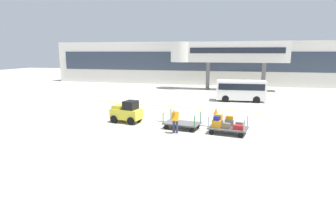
{
  "coord_description": "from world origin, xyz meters",
  "views": [
    {
      "loc": [
        3.57,
        -18.33,
        4.93
      ],
      "look_at": [
        -0.98,
        0.63,
        0.95
      ],
      "focal_mm": 30.84,
      "sensor_mm": 36.0,
      "label": 1
    }
  ],
  "objects_px": {
    "baggage_tug": "(127,112)",
    "baggage_cart_middle": "(227,125)",
    "baggage_cart_lead": "(182,123)",
    "shuttle_van": "(241,89)",
    "safety_cone_near": "(216,111)",
    "baggage_handler": "(175,120)"
  },
  "relations": [
    {
      "from": "shuttle_van",
      "to": "safety_cone_near",
      "type": "distance_m",
      "value": 7.2
    },
    {
      "from": "shuttle_van",
      "to": "safety_cone_near",
      "type": "bearing_deg",
      "value": -105.66
    },
    {
      "from": "baggage_tug",
      "to": "baggage_handler",
      "type": "height_order",
      "value": "baggage_tug"
    },
    {
      "from": "baggage_cart_middle",
      "to": "baggage_tug",
      "type": "bearing_deg",
      "value": 170.33
    },
    {
      "from": "shuttle_van",
      "to": "baggage_cart_lead",
      "type": "bearing_deg",
      "value": -107.58
    },
    {
      "from": "baggage_cart_lead",
      "to": "baggage_handler",
      "type": "distance_m",
      "value": 1.33
    },
    {
      "from": "baggage_cart_middle",
      "to": "baggage_handler",
      "type": "height_order",
      "value": "baggage_handler"
    },
    {
      "from": "baggage_tug",
      "to": "baggage_cart_middle",
      "type": "bearing_deg",
      "value": -9.67
    },
    {
      "from": "baggage_tug",
      "to": "shuttle_van",
      "type": "relative_size",
      "value": 0.46
    },
    {
      "from": "baggage_cart_middle",
      "to": "baggage_cart_lead",
      "type": "bearing_deg",
      "value": 170.63
    },
    {
      "from": "baggage_cart_middle",
      "to": "baggage_handler",
      "type": "bearing_deg",
      "value": -166.56
    },
    {
      "from": "baggage_handler",
      "to": "safety_cone_near",
      "type": "relative_size",
      "value": 2.84
    },
    {
      "from": "baggage_tug",
      "to": "baggage_handler",
      "type": "distance_m",
      "value": 4.36
    },
    {
      "from": "baggage_cart_lead",
      "to": "baggage_cart_middle",
      "type": "distance_m",
      "value": 2.92
    },
    {
      "from": "baggage_tug",
      "to": "safety_cone_near",
      "type": "distance_m",
      "value": 7.35
    },
    {
      "from": "baggage_tug",
      "to": "baggage_cart_middle",
      "type": "xyz_separation_m",
      "value": [
        6.98,
        -1.19,
        -0.22
      ]
    },
    {
      "from": "baggage_cart_lead",
      "to": "baggage_cart_middle",
      "type": "bearing_deg",
      "value": -9.37
    },
    {
      "from": "shuttle_van",
      "to": "baggage_tug",
      "type": "bearing_deg",
      "value": -125.13
    },
    {
      "from": "baggage_cart_lead",
      "to": "baggage_tug",
      "type": "bearing_deg",
      "value": 170.12
    },
    {
      "from": "baggage_cart_lead",
      "to": "shuttle_van",
      "type": "distance_m",
      "value": 12.5
    },
    {
      "from": "safety_cone_near",
      "to": "baggage_handler",
      "type": "bearing_deg",
      "value": -108.05
    },
    {
      "from": "safety_cone_near",
      "to": "baggage_cart_middle",
      "type": "bearing_deg",
      "value": -79.3
    }
  ]
}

